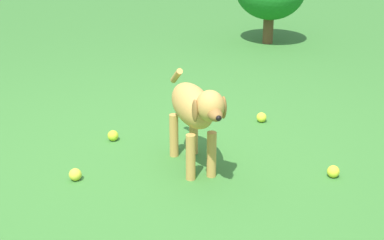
% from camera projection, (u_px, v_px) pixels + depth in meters
% --- Properties ---
extents(ground, '(14.00, 14.00, 0.00)m').
position_uv_depth(ground, '(163.00, 164.00, 3.05)').
color(ground, '#38722D').
extents(dog, '(0.72, 0.39, 0.53)m').
position_uv_depth(dog, '(195.00, 109.00, 2.87)').
color(dog, '#C69347').
rests_on(dog, ground).
extents(tennis_ball_0, '(0.07, 0.07, 0.07)m').
position_uv_depth(tennis_ball_0, '(333.00, 171.00, 2.90)').
color(tennis_ball_0, yellow).
rests_on(tennis_ball_0, ground).
extents(tennis_ball_1, '(0.07, 0.07, 0.07)m').
position_uv_depth(tennis_ball_1, '(75.00, 175.00, 2.87)').
color(tennis_ball_1, yellow).
rests_on(tennis_ball_1, ground).
extents(tennis_ball_2, '(0.07, 0.07, 0.07)m').
position_uv_depth(tennis_ball_2, '(261.00, 117.00, 3.63)').
color(tennis_ball_2, yellow).
rests_on(tennis_ball_2, ground).
extents(tennis_ball_3, '(0.07, 0.07, 0.07)m').
position_uv_depth(tennis_ball_3, '(113.00, 136.00, 3.35)').
color(tennis_ball_3, '#C0D92B').
rests_on(tennis_ball_3, ground).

